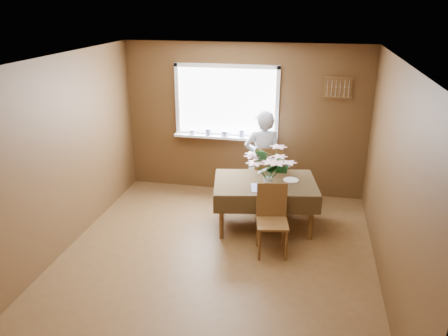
% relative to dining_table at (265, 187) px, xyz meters
% --- Properties ---
extents(floor, '(4.50, 4.50, 0.00)m').
position_rel_dining_table_xyz_m(floor, '(-0.50, -1.03, -0.61)').
color(floor, brown).
rests_on(floor, ground).
extents(ceiling, '(4.50, 4.50, 0.00)m').
position_rel_dining_table_xyz_m(ceiling, '(-0.50, -1.03, 1.89)').
color(ceiling, white).
rests_on(ceiling, wall_back).
extents(wall_back, '(4.00, 0.00, 4.00)m').
position_rel_dining_table_xyz_m(wall_back, '(-0.50, 1.22, 0.64)').
color(wall_back, brown).
rests_on(wall_back, floor).
extents(wall_front, '(4.00, 0.00, 4.00)m').
position_rel_dining_table_xyz_m(wall_front, '(-0.50, -3.28, 0.64)').
color(wall_front, brown).
rests_on(wall_front, floor).
extents(wall_left, '(0.00, 4.50, 4.50)m').
position_rel_dining_table_xyz_m(wall_left, '(-2.50, -1.03, 0.64)').
color(wall_left, brown).
rests_on(wall_left, floor).
extents(wall_right, '(0.00, 4.50, 4.50)m').
position_rel_dining_table_xyz_m(wall_right, '(1.50, -1.03, 0.64)').
color(wall_right, brown).
rests_on(wall_right, floor).
extents(window_assembly, '(1.72, 0.20, 1.22)m').
position_rel_dining_table_xyz_m(window_assembly, '(-0.79, 1.16, 0.74)').
color(window_assembly, white).
rests_on(window_assembly, wall_back).
extents(spoon_rack, '(0.44, 0.05, 0.33)m').
position_rel_dining_table_xyz_m(spoon_rack, '(0.95, 1.18, 1.24)').
color(spoon_rack, brown).
rests_on(spoon_rack, wall_back).
extents(dining_table, '(1.59, 1.22, 0.70)m').
position_rel_dining_table_xyz_m(dining_table, '(0.00, 0.00, 0.00)').
color(dining_table, brown).
rests_on(dining_table, floor).
extents(chair_far, '(0.55, 0.55, 1.02)m').
position_rel_dining_table_xyz_m(chair_far, '(-0.04, 0.64, -0.06)').
color(chair_far, brown).
rests_on(chair_far, floor).
extents(chair_near, '(0.46, 0.46, 0.92)m').
position_rel_dining_table_xyz_m(chair_near, '(0.17, -0.66, -0.11)').
color(chair_near, brown).
rests_on(chair_near, floor).
extents(seated_woman, '(0.65, 0.50, 1.57)m').
position_rel_dining_table_xyz_m(seated_woman, '(-0.12, 0.65, 0.17)').
color(seated_woman, white).
rests_on(seated_woman, floor).
extents(flower_bouquet, '(0.62, 0.62, 0.53)m').
position_rel_dining_table_xyz_m(flower_bouquet, '(0.06, -0.21, 0.43)').
color(flower_bouquet, white).
rests_on(flower_bouquet, dining_table).
extents(side_plate, '(0.28, 0.28, 0.01)m').
position_rel_dining_table_xyz_m(side_plate, '(0.36, 0.11, 0.09)').
color(side_plate, white).
rests_on(side_plate, dining_table).
extents(table_knife, '(0.09, 0.23, 0.00)m').
position_rel_dining_table_xyz_m(table_knife, '(0.20, -0.18, 0.09)').
color(table_knife, silver).
rests_on(table_knife, dining_table).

